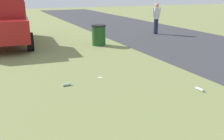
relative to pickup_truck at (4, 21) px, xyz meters
The scene contains 6 objects.
pickup_truck is the anchor object (origin of this frame).
trash_bin 4.33m from the pickup_truck, 114.88° to the right, with size 0.65×0.65×0.94m.
pedestrian 8.10m from the pickup_truck, 90.80° to the right, with size 0.30×0.58×1.74m.
litter_bottle_by_mailbox 9.18m from the pickup_truck, 153.04° to the right, with size 0.07×0.07×0.22m, color #B2D8BF.
litter_wrapper_midfield_a 6.63m from the pickup_truck, 160.19° to the right, with size 0.12×0.08×0.01m, color silver.
litter_bottle_midfield_b 6.61m from the pickup_truck, 169.75° to the right, with size 0.07×0.07×0.22m, color #B2D8BF.
Camera 1 is at (1.31, 3.08, 2.40)m, focal length 41.30 mm.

